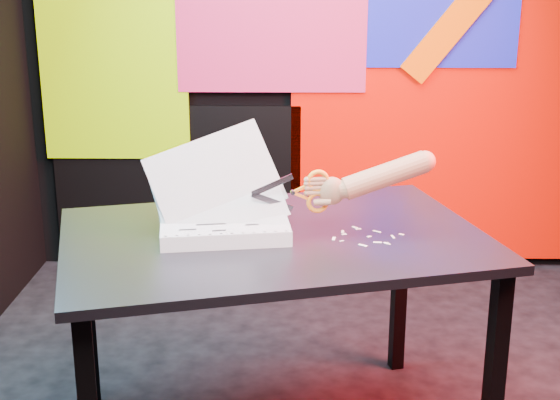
{
  "coord_description": "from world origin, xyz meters",
  "views": [
    {
      "loc": [
        -0.14,
        -2.49,
        1.57
      ],
      "look_at": [
        -0.18,
        -0.18,
        0.87
      ],
      "focal_mm": 50.0,
      "sensor_mm": 36.0,
      "label": 1
    }
  ],
  "objects": [
    {
      "name": "backdrop",
      "position": [
        0.06,
        1.46,
        0.96
      ],
      "size": [
        2.88,
        0.05,
        2.08
      ],
      "color": "red",
      "rests_on": "ground"
    },
    {
      "name": "paper_clippings",
      "position": [
        0.09,
        -0.18,
        0.75
      ],
      "size": [
        0.23,
        0.19,
        0.0
      ],
      "color": "white",
      "rests_on": "work_table"
    },
    {
      "name": "hand_forearm",
      "position": [
        0.13,
        -0.1,
        0.92
      ],
      "size": [
        0.41,
        0.12,
        0.17
      ],
      "rotation": [
        0.0,
        0.0,
        0.16
      ],
      "color": "#997054",
      "rests_on": "work_table"
    },
    {
      "name": "room",
      "position": [
        0.0,
        0.0,
        1.35
      ],
      "size": [
        3.01,
        3.01,
        2.71
      ],
      "color": "black",
      "rests_on": "ground"
    },
    {
      "name": "printout_stack",
      "position": [
        -0.36,
        -0.16,
        0.78
      ],
      "size": [
        0.48,
        0.35,
        0.37
      ],
      "rotation": [
        0.0,
        0.0,
        0.15
      ],
      "color": "white",
      "rests_on": "work_table"
    },
    {
      "name": "work_table",
      "position": [
        -0.2,
        -0.16,
        0.67
      ],
      "size": [
        1.5,
        1.19,
        0.75
      ],
      "rotation": [
        0.0,
        0.0,
        0.26
      ],
      "color": "black",
      "rests_on": "ground"
    },
    {
      "name": "scissors",
      "position": [
        -0.08,
        -0.13,
        0.88
      ],
      "size": [
        0.25,
        0.05,
        0.14
      ],
      "rotation": [
        0.0,
        0.0,
        0.16
      ],
      "color": "#B1B2B9",
      "rests_on": "printout_stack"
    }
  ]
}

